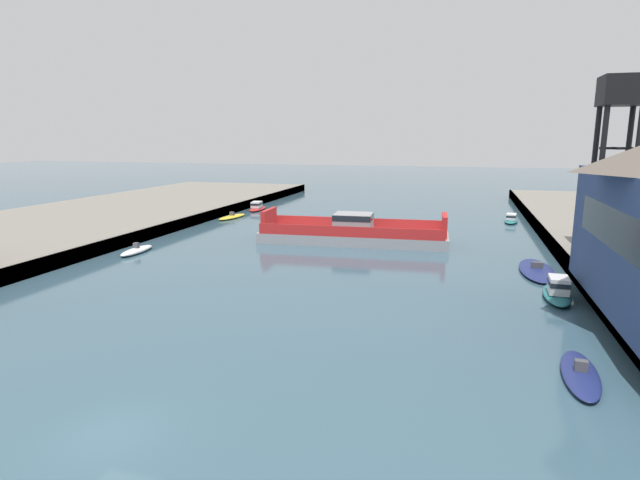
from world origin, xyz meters
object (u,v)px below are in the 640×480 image
moored_boat_upstream_b (537,270)px  moored_boat_far_right (232,217)px  moored_boat_mid_right (557,291)px  crane_tower (620,116)px  moored_boat_near_left (511,219)px  moored_boat_far_left (137,250)px  chain_ferry (353,233)px  moored_boat_near_right (257,207)px  moored_boat_mid_left (580,374)px

moored_boat_upstream_b → moored_boat_far_right: bearing=151.7°
moored_boat_mid_right → crane_tower: crane_tower is taller
moored_boat_mid_right → moored_boat_upstream_b: 7.49m
moored_boat_near_left → moored_boat_far_left: moored_boat_near_left is taller
chain_ferry → moored_boat_near_left: 25.74m
moored_boat_mid_right → moored_boat_near_right: bearing=136.1°
moored_boat_upstream_b → moored_boat_mid_right: bearing=-87.0°
moored_boat_far_left → moored_boat_upstream_b: (36.72, 2.88, -0.08)m
moored_boat_far_right → moored_boat_near_right: bearing=88.4°
moored_boat_upstream_b → crane_tower: (5.81, 3.57, 12.64)m
moored_boat_near_right → moored_boat_far_right: bearing=-91.6°
moored_boat_near_right → crane_tower: size_ratio=0.41×
moored_boat_near_right → crane_tower: crane_tower is taller
moored_boat_mid_right → moored_boat_far_right: (-37.92, 27.64, -0.40)m
moored_boat_mid_left → moored_boat_far_right: 54.63m
moored_boat_mid_right → moored_boat_upstream_b: (-0.39, 7.46, -0.42)m
crane_tower → chain_ferry: bearing=168.5°
moored_boat_mid_left → moored_boat_upstream_b: (0.57, 20.06, -0.00)m
moored_boat_near_right → moored_boat_mid_left: size_ratio=1.07×
moored_boat_near_left → moored_boat_near_right: (-37.43, 1.69, 0.07)m
moored_boat_near_right → moored_boat_mid_left: bearing=-53.0°
chain_ferry → moored_boat_far_right: size_ratio=3.25×
moored_boat_near_left → moored_boat_far_right: size_ratio=0.87×
moored_boat_near_right → moored_boat_mid_right: bearing=-43.9°
chain_ferry → moored_boat_mid_right: bearing=-41.4°
moored_boat_near_left → moored_boat_mid_right: (0.26, -34.52, 0.17)m
moored_boat_upstream_b → moored_boat_near_left: bearing=89.7°
moored_boat_near_right → moored_boat_mid_right: (37.69, -36.21, 0.10)m
moored_boat_far_left → moored_boat_upstream_b: bearing=4.5°
chain_ferry → moored_boat_mid_right: 23.85m
moored_boat_mid_left → moored_boat_mid_right: bearing=85.6°
moored_boat_far_right → moored_boat_mid_left: bearing=-47.4°
moored_boat_near_left → moored_boat_far_right: bearing=-169.7°
moored_boat_far_left → moored_boat_mid_left: bearing=-25.4°
moored_boat_near_right → moored_boat_far_left: bearing=-89.0°
moored_boat_far_left → chain_ferry: bearing=30.2°
moored_boat_far_right → crane_tower: bearing=-21.0°
moored_boat_near_right → moored_boat_mid_left: (36.72, -48.80, -0.32)m
moored_boat_mid_right → moored_boat_mid_left: bearing=-94.4°
moored_boat_far_right → moored_boat_upstream_b: bearing=-28.3°
moored_boat_far_right → chain_ferry: bearing=-30.6°
moored_boat_mid_left → moored_boat_mid_right: (0.97, 12.60, 0.42)m
moored_boat_near_right → moored_boat_far_right: moored_boat_near_right is taller
moored_boat_far_right → moored_boat_mid_right: bearing=-36.1°
crane_tower → moored_boat_mid_right: bearing=-116.2°
crane_tower → moored_boat_far_left: bearing=-171.4°
moored_boat_near_left → moored_boat_near_right: bearing=177.4°
moored_boat_mid_left → moored_boat_far_right: (-36.95, 40.24, 0.01)m
moored_boat_mid_right → crane_tower: (5.42, 11.04, 12.22)m
chain_ferry → crane_tower: 26.57m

